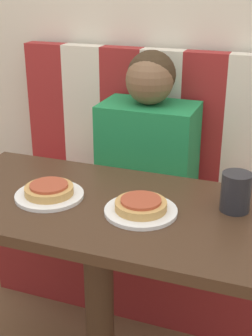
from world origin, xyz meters
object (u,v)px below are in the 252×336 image
pizza_left (49,189)px  plate_right (141,211)px  person (149,133)px  pizza_right (141,205)px  plate_left (49,195)px  drinking_cup (236,192)px

pizza_left → plate_right: bearing=0.0°
person → plate_right: size_ratio=2.81×
pizza_right → plate_left: bearing=180.0°
plate_right → drinking_cup: 0.29m
plate_right → drinking_cup: (0.26, 0.11, 0.05)m
pizza_right → plate_right: bearing=20.6°
person → pizza_left: 0.59m
plate_right → pizza_left: pizza_left is taller
person → plate_right: 0.59m
drinking_cup → plate_right: bearing=-156.3°
pizza_right → drinking_cup: (0.26, 0.11, 0.03)m
person → plate_left: bearing=-105.3°
plate_left → pizza_left: pizza_left is taller
plate_right → drinking_cup: drinking_cup is taller
person → pizza_left: size_ratio=3.96×
plate_right → pizza_right: size_ratio=1.41×
person → plate_right: person is taller
pizza_left → pizza_right: (0.31, 0.00, 0.00)m
person → drinking_cup: (0.41, -0.45, 0.00)m
plate_left → pizza_left: bearing=-20.6°
plate_right → pizza_right: 0.02m
plate_right → pizza_left: size_ratio=1.41×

